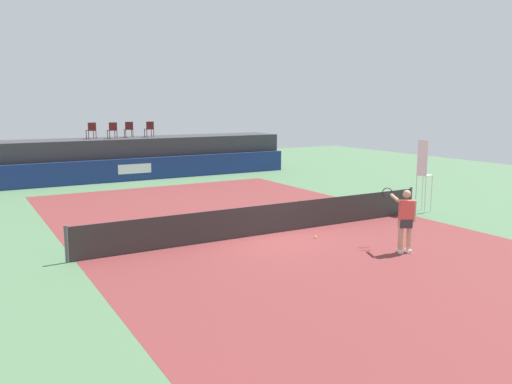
# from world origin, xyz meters

# --- Properties ---
(ground_plane) EXTENTS (48.00, 48.00, 0.00)m
(ground_plane) POSITION_xyz_m (0.00, 3.00, 0.00)
(ground_plane) COLOR #4C704C
(court_inner) EXTENTS (12.00, 22.00, 0.00)m
(court_inner) POSITION_xyz_m (0.00, 0.00, 0.00)
(court_inner) COLOR maroon
(court_inner) RESTS_ON ground
(sponsor_wall) EXTENTS (18.00, 0.22, 1.20)m
(sponsor_wall) POSITION_xyz_m (-0.00, 13.50, 0.60)
(sponsor_wall) COLOR navy
(sponsor_wall) RESTS_ON ground
(spectator_platform) EXTENTS (18.00, 2.80, 2.20)m
(spectator_platform) POSITION_xyz_m (0.00, 15.30, 1.10)
(spectator_platform) COLOR #38383D
(spectator_platform) RESTS_ON ground
(spectator_chair_far_left) EXTENTS (0.48, 0.48, 0.89)m
(spectator_chair_far_left) POSITION_xyz_m (-2.02, 15.30, 2.69)
(spectator_chair_far_left) COLOR #561919
(spectator_chair_far_left) RESTS_ON spectator_platform
(spectator_chair_left) EXTENTS (0.45, 0.45, 0.89)m
(spectator_chair_left) POSITION_xyz_m (-0.98, 14.94, 2.69)
(spectator_chair_left) COLOR #561919
(spectator_chair_left) RESTS_ON spectator_platform
(spectator_chair_center) EXTENTS (0.48, 0.48, 0.89)m
(spectator_chair_center) POSITION_xyz_m (0.08, 15.44, 2.69)
(spectator_chair_center) COLOR #561919
(spectator_chair_center) RESTS_ON spectator_platform
(spectator_chair_right) EXTENTS (0.44, 0.44, 0.89)m
(spectator_chair_right) POSITION_xyz_m (1.21, 15.23, 2.69)
(spectator_chair_right) COLOR #561919
(spectator_chair_right) RESTS_ON spectator_platform
(umpire_chair) EXTENTS (0.50, 0.50, 2.76)m
(umpire_chair) POSITION_xyz_m (6.78, -0.02, 1.59)
(umpire_chair) COLOR white
(umpire_chair) RESTS_ON ground
(tennis_net) EXTENTS (12.40, 0.02, 0.95)m
(tennis_net) POSITION_xyz_m (0.00, 0.00, 0.47)
(tennis_net) COLOR #2D2D2D
(tennis_net) RESTS_ON ground
(net_post_near) EXTENTS (0.10, 0.10, 1.00)m
(net_post_near) POSITION_xyz_m (-6.20, 0.00, 0.50)
(net_post_near) COLOR #4C4C51
(net_post_near) RESTS_ON ground
(net_post_far) EXTENTS (0.10, 0.10, 1.00)m
(net_post_far) POSITION_xyz_m (6.20, 0.00, 0.50)
(net_post_far) COLOR #4C4C51
(net_post_far) RESTS_ON ground
(tennis_player) EXTENTS (0.64, 1.26, 1.77)m
(tennis_player) POSITION_xyz_m (2.13, -3.68, 0.96)
(tennis_player) COLOR white
(tennis_player) RESTS_ON court_inner
(tennis_ball) EXTENTS (0.07, 0.07, 0.07)m
(tennis_ball) POSITION_xyz_m (0.92, -1.19, 0.04)
(tennis_ball) COLOR #D8EA33
(tennis_ball) RESTS_ON court_inner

